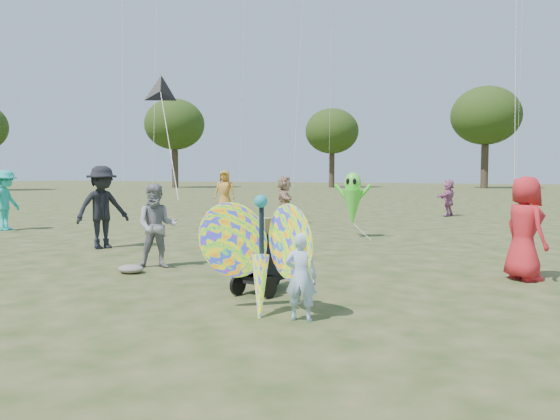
{
  "coord_description": "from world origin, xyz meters",
  "views": [
    {
      "loc": [
        3.21,
        -7.09,
        1.75
      ],
      "look_at": [
        -0.2,
        1.5,
        1.1
      ],
      "focal_mm": 35.0,
      "sensor_mm": 36.0,
      "label": 1
    }
  ],
  "objects_px": {
    "crowd_d": "(284,200)",
    "jogging_stroller": "(264,250)",
    "crowd_i": "(6,200)",
    "alien_kite": "(353,201)",
    "butterfly_kite": "(261,256)",
    "crowd_j": "(448,198)",
    "crowd_g": "(225,192)",
    "adult_man": "(157,226)",
    "crowd_a": "(525,228)",
    "child_girl": "(301,277)",
    "crowd_b": "(102,207)"
  },
  "relations": [
    {
      "from": "crowd_d",
      "to": "jogging_stroller",
      "type": "xyz_separation_m",
      "value": [
        3.4,
        -9.58,
        -0.19
      ]
    },
    {
      "from": "crowd_d",
      "to": "crowd_i",
      "type": "bearing_deg",
      "value": 103.3
    },
    {
      "from": "alien_kite",
      "to": "butterfly_kite",
      "type": "bearing_deg",
      "value": -83.82
    },
    {
      "from": "crowd_j",
      "to": "crowd_d",
      "type": "bearing_deg",
      "value": -23.13
    },
    {
      "from": "crowd_g",
      "to": "butterfly_kite",
      "type": "bearing_deg",
      "value": -73.86
    },
    {
      "from": "adult_man",
      "to": "crowd_g",
      "type": "relative_size",
      "value": 0.84
    },
    {
      "from": "crowd_d",
      "to": "jogging_stroller",
      "type": "distance_m",
      "value": 10.17
    },
    {
      "from": "crowd_a",
      "to": "crowd_j",
      "type": "relative_size",
      "value": 1.15
    },
    {
      "from": "crowd_a",
      "to": "crowd_i",
      "type": "bearing_deg",
      "value": 44.24
    },
    {
      "from": "child_girl",
      "to": "crowd_d",
      "type": "bearing_deg",
      "value": -73.9
    },
    {
      "from": "adult_man",
      "to": "butterfly_kite",
      "type": "relative_size",
      "value": 0.88
    },
    {
      "from": "crowd_d",
      "to": "crowd_i",
      "type": "distance_m",
      "value": 8.53
    },
    {
      "from": "crowd_g",
      "to": "crowd_a",
      "type": "bearing_deg",
      "value": -57.7
    },
    {
      "from": "crowd_i",
      "to": "crowd_g",
      "type": "bearing_deg",
      "value": -35.26
    },
    {
      "from": "child_girl",
      "to": "crowd_a",
      "type": "bearing_deg",
      "value": -131.22
    },
    {
      "from": "crowd_a",
      "to": "crowd_j",
      "type": "xyz_separation_m",
      "value": [
        -2.19,
        12.88,
        -0.11
      ]
    },
    {
      "from": "crowd_j",
      "to": "jogging_stroller",
      "type": "relative_size",
      "value": 1.31
    },
    {
      "from": "butterfly_kite",
      "to": "alien_kite",
      "type": "xyz_separation_m",
      "value": [
        -0.87,
        8.06,
        0.25
      ]
    },
    {
      "from": "adult_man",
      "to": "alien_kite",
      "type": "xyz_separation_m",
      "value": [
        2.17,
        5.8,
        0.2
      ]
    },
    {
      "from": "child_girl",
      "to": "crowd_i",
      "type": "xyz_separation_m",
      "value": [
        -11.5,
        6.12,
        0.38
      ]
    },
    {
      "from": "adult_man",
      "to": "crowd_d",
      "type": "height_order",
      "value": "crowd_d"
    },
    {
      "from": "child_girl",
      "to": "crowd_d",
      "type": "relative_size",
      "value": 0.65
    },
    {
      "from": "adult_man",
      "to": "crowd_i",
      "type": "relative_size",
      "value": 0.85
    },
    {
      "from": "crowd_a",
      "to": "crowd_b",
      "type": "distance_m",
      "value": 8.78
    },
    {
      "from": "alien_kite",
      "to": "crowd_i",
      "type": "bearing_deg",
      "value": -168.62
    },
    {
      "from": "crowd_d",
      "to": "crowd_j",
      "type": "bearing_deg",
      "value": -61.04
    },
    {
      "from": "jogging_stroller",
      "to": "crowd_b",
      "type": "bearing_deg",
      "value": 166.84
    },
    {
      "from": "jogging_stroller",
      "to": "adult_man",
      "type": "bearing_deg",
      "value": 172.54
    },
    {
      "from": "crowd_b",
      "to": "butterfly_kite",
      "type": "bearing_deg",
      "value": -97.82
    },
    {
      "from": "crowd_a",
      "to": "jogging_stroller",
      "type": "distance_m",
      "value": 4.26
    },
    {
      "from": "crowd_g",
      "to": "crowd_d",
      "type": "bearing_deg",
      "value": -55.45
    },
    {
      "from": "child_girl",
      "to": "alien_kite",
      "type": "height_order",
      "value": "alien_kite"
    },
    {
      "from": "adult_man",
      "to": "crowd_j",
      "type": "bearing_deg",
      "value": 45.14
    },
    {
      "from": "crowd_d",
      "to": "child_girl",
      "type": "bearing_deg",
      "value": -178.48
    },
    {
      "from": "child_girl",
      "to": "butterfly_kite",
      "type": "height_order",
      "value": "butterfly_kite"
    },
    {
      "from": "crowd_j",
      "to": "alien_kite",
      "type": "xyz_separation_m",
      "value": [
        -1.78,
        -8.34,
        0.24
      ]
    },
    {
      "from": "adult_man",
      "to": "crowd_a",
      "type": "height_order",
      "value": "crowd_a"
    },
    {
      "from": "crowd_i",
      "to": "crowd_d",
      "type": "bearing_deg",
      "value": -73.38
    },
    {
      "from": "child_girl",
      "to": "crowd_g",
      "type": "distance_m",
      "value": 17.17
    },
    {
      "from": "butterfly_kite",
      "to": "crowd_i",
      "type": "bearing_deg",
      "value": 151.15
    },
    {
      "from": "child_girl",
      "to": "crowd_i",
      "type": "distance_m",
      "value": 13.04
    },
    {
      "from": "crowd_i",
      "to": "jogging_stroller",
      "type": "relative_size",
      "value": 1.62
    },
    {
      "from": "crowd_b",
      "to": "butterfly_kite",
      "type": "xyz_separation_m",
      "value": [
        5.67,
        -3.96,
        -0.22
      ]
    },
    {
      "from": "crowd_j",
      "to": "jogging_stroller",
      "type": "xyz_separation_m",
      "value": [
        -1.38,
        -15.19,
        -0.12
      ]
    },
    {
      "from": "crowd_b",
      "to": "crowd_d",
      "type": "distance_m",
      "value": 7.07
    },
    {
      "from": "crowd_i",
      "to": "butterfly_kite",
      "type": "height_order",
      "value": "crowd_i"
    },
    {
      "from": "crowd_b",
      "to": "crowd_j",
      "type": "relative_size",
      "value": 1.29
    },
    {
      "from": "adult_man",
      "to": "jogging_stroller",
      "type": "relative_size",
      "value": 1.38
    },
    {
      "from": "crowd_d",
      "to": "crowd_g",
      "type": "xyz_separation_m",
      "value": [
        -4.26,
        3.93,
        0.1
      ]
    },
    {
      "from": "crowd_j",
      "to": "jogging_stroller",
      "type": "distance_m",
      "value": 15.25
    }
  ]
}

